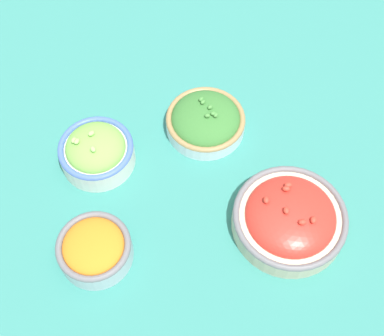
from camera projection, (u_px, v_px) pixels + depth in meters
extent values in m
plane|color=#337F75|center=(192.00, 176.00, 1.04)|extent=(3.00, 3.00, 0.00)
cylinder|color=beige|center=(289.00, 221.00, 0.97)|extent=(0.21, 0.21, 0.04)
torus|color=slate|center=(290.00, 216.00, 0.96)|extent=(0.21, 0.21, 0.01)
ellipsoid|color=red|center=(290.00, 216.00, 0.96)|extent=(0.16, 0.16, 0.05)
ellipsoid|color=red|center=(286.00, 189.00, 0.95)|extent=(0.01, 0.01, 0.01)
ellipsoid|color=red|center=(288.00, 185.00, 0.96)|extent=(0.01, 0.01, 0.01)
ellipsoid|color=red|center=(313.00, 220.00, 0.92)|extent=(0.01, 0.02, 0.01)
ellipsoid|color=red|center=(286.00, 210.00, 0.93)|extent=(0.01, 0.01, 0.01)
ellipsoid|color=red|center=(266.00, 200.00, 0.94)|extent=(0.01, 0.01, 0.01)
ellipsoid|color=red|center=(302.00, 222.00, 0.92)|extent=(0.01, 0.01, 0.01)
cylinder|color=#B2C1CC|center=(95.00, 251.00, 0.94)|extent=(0.13, 0.13, 0.04)
torus|color=slate|center=(93.00, 246.00, 0.92)|extent=(0.13, 0.13, 0.01)
ellipsoid|color=orange|center=(93.00, 246.00, 0.92)|extent=(0.11, 0.11, 0.04)
cylinder|color=silver|center=(97.00, 154.00, 1.04)|extent=(0.15, 0.15, 0.05)
torus|color=#4766B7|center=(96.00, 148.00, 1.02)|extent=(0.15, 0.15, 0.01)
ellipsoid|color=#7ABC4C|center=(96.00, 148.00, 1.02)|extent=(0.12, 0.12, 0.06)
ellipsoid|color=#99D166|center=(77.00, 141.00, 0.99)|extent=(0.01, 0.02, 0.01)
ellipsoid|color=#99D166|center=(91.00, 133.00, 1.00)|extent=(0.02, 0.02, 0.01)
ellipsoid|color=#99D166|center=(93.00, 149.00, 0.98)|extent=(0.01, 0.02, 0.01)
ellipsoid|color=#99D166|center=(74.00, 140.00, 0.99)|extent=(0.01, 0.02, 0.01)
cylinder|color=silver|center=(205.00, 123.00, 1.08)|extent=(0.16, 0.16, 0.03)
torus|color=#997A4C|center=(206.00, 119.00, 1.07)|extent=(0.16, 0.16, 0.01)
ellipsoid|color=#387533|center=(206.00, 119.00, 1.07)|extent=(0.14, 0.14, 0.05)
ellipsoid|color=#47893D|center=(201.00, 99.00, 1.06)|extent=(0.01, 0.01, 0.01)
ellipsoid|color=#47893D|center=(213.00, 114.00, 1.04)|extent=(0.01, 0.01, 0.01)
ellipsoid|color=#47893D|center=(216.00, 115.00, 1.04)|extent=(0.01, 0.01, 0.01)
ellipsoid|color=#47893D|center=(207.00, 116.00, 1.04)|extent=(0.01, 0.01, 0.01)
ellipsoid|color=#47893D|center=(203.00, 102.00, 1.05)|extent=(0.01, 0.01, 0.01)
ellipsoid|color=#47893D|center=(210.00, 107.00, 1.05)|extent=(0.01, 0.01, 0.01)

